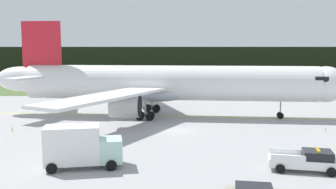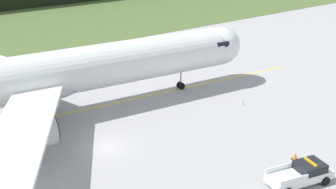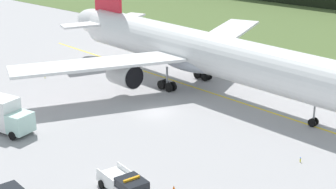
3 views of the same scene
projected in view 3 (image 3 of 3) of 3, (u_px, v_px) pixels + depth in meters
ground at (156, 113)px, 59.95m from camera, size 320.00×320.00×0.00m
taxiway_centerline_main at (203, 90)px, 67.33m from camera, size 67.54×7.11×0.01m
airliner at (200, 52)px, 66.13m from camera, size 52.04×43.63×14.14m
ops_pickup_truck at (126, 186)px, 42.39m from camera, size 6.06×3.32×1.94m
catering_truck at (2, 114)px, 54.43m from camera, size 6.75×3.59×3.81m
taxiway_edge_light_east at (300, 159)px, 48.23m from camera, size 0.12×0.12×0.47m
taxiway_edge_light_west at (45, 76)px, 71.96m from camera, size 0.12×0.12×0.51m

